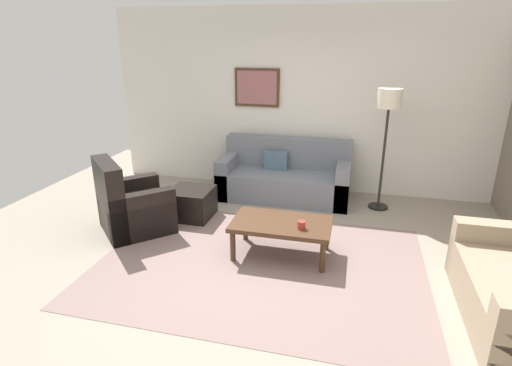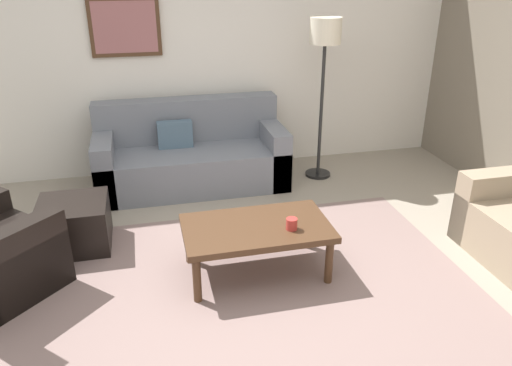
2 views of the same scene
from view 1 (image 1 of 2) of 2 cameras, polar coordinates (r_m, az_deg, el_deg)
name	(u,v)px [view 1 (image 1 of 2)]	position (r m, az deg, el deg)	size (l,w,h in m)	color
ground_plane	(259,265)	(4.54, 0.49, -11.34)	(8.00, 8.00, 0.00)	gray
rear_partition	(299,101)	(6.52, 6.03, 11.27)	(6.00, 0.12, 2.80)	silver
area_rug	(259,264)	(4.54, 0.49, -11.29)	(3.51, 2.52, 0.01)	gray
couch_main	(285,177)	(6.33, 4.11, 0.80)	(1.96, 0.86, 0.88)	slate
armchair_leather	(130,208)	(5.40, -17.21, -3.37)	(1.13, 1.13, 0.95)	black
ottoman	(191,203)	(5.67, -9.01, -2.78)	(0.56, 0.56, 0.40)	black
coffee_table	(281,226)	(4.58, 3.58, -6.03)	(1.10, 0.64, 0.41)	#472D1C
cup	(301,225)	(4.40, 6.37, -5.85)	(0.08, 0.08, 0.09)	#B2332D
lamp_standing	(388,111)	(5.84, 18.02, 9.55)	(0.32, 0.32, 1.71)	black
framed_artwork	(257,88)	(6.53, 0.14, 13.20)	(0.71, 0.04, 0.59)	#472D1C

